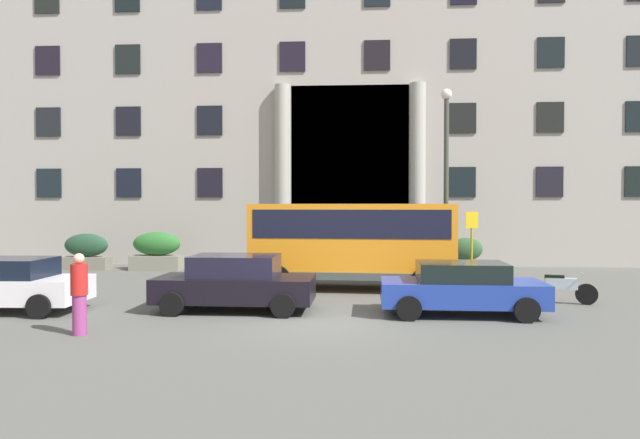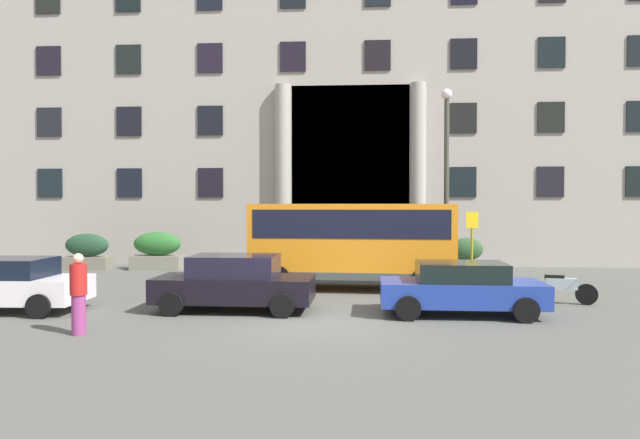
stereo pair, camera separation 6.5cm
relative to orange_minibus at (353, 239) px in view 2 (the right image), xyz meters
The scene contains 15 objects.
ground_plane 5.85m from the orange_minibus, 99.20° to the right, with size 80.00×64.00×0.12m, color #52534E.
office_building_facade 13.99m from the orange_minibus, 94.24° to the left, with size 34.43×9.62×17.79m.
orange_minibus is the anchor object (origin of this frame).
bus_stop_sign 4.70m from the orange_minibus, 22.98° to the left, with size 0.44×0.08×2.60m.
hedge_planter_entrance_right 6.84m from the orange_minibus, 46.00° to the left, with size 1.43×0.71×1.48m.
hedge_planter_entrance_left 10.19m from the orange_minibus, 148.31° to the left, with size 2.19×0.99×1.67m.
hedge_planter_far_east 5.88m from the orange_minibus, 111.75° to the left, with size 1.77×0.84×1.32m.
hedge_planter_west 12.94m from the orange_minibus, 155.97° to the left, with size 2.04×0.77×1.59m.
parked_sedan_second 5.33m from the orange_minibus, 57.26° to the right, with size 4.18×2.10×1.36m.
parked_sedan_far 10.36m from the orange_minibus, 152.99° to the right, with size 4.10×2.08×1.43m.
parked_compact_extra 5.30m from the orange_minibus, 127.05° to the right, with size 4.24×2.11×1.50m.
scooter_by_planter 6.59m from the orange_minibus, 22.68° to the right, with size 1.93×0.67×0.89m.
motorcycle_near_kerb 4.43m from the orange_minibus, 146.79° to the right, with size 2.06×0.55×0.89m.
pedestrian_woman_with_bag 9.41m from the orange_minibus, 129.27° to the right, with size 0.36×0.36×1.79m.
lamppost_plaza_centre 4.94m from the orange_minibus, 35.06° to the left, with size 0.40×0.40×7.20m.
Camera 2 is at (1.04, -13.90, 2.83)m, focal length 32.28 mm.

